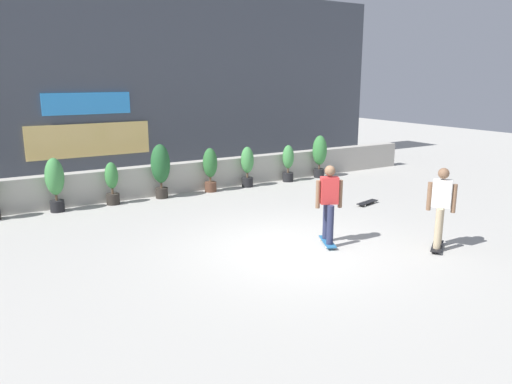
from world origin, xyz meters
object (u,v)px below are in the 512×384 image
at_px(potted_plant_3, 161,167).
at_px(potted_plant_6, 288,162).
at_px(potted_plant_7, 320,153).
at_px(skater_foreground, 441,205).
at_px(potted_plant_2, 112,182).
at_px(skateboard_near_camera, 367,202).
at_px(potted_plant_1, 55,181).
at_px(skater_far_right, 329,201).
at_px(potted_plant_5, 247,165).
at_px(potted_plant_4, 210,167).

relative_size(potted_plant_3, potted_plant_6, 1.28).
height_order(potted_plant_7, skater_foreground, skater_foreground).
height_order(potted_plant_2, skateboard_near_camera, potted_plant_2).
distance_m(potted_plant_1, skater_far_right, 7.21).
height_order(skater_foreground, skateboard_near_camera, skater_foreground).
distance_m(potted_plant_5, potted_plant_7, 2.92).
bearing_deg(potted_plant_4, potted_plant_1, 180.00).
height_order(potted_plant_2, potted_plant_7, potted_plant_7).
distance_m(skater_foreground, skater_far_right, 2.24).
bearing_deg(skater_far_right, potted_plant_5, 76.60).
relative_size(potted_plant_3, skater_far_right, 0.93).
bearing_deg(skater_far_right, potted_plant_7, 53.17).
bearing_deg(skater_far_right, potted_plant_2, 117.37).
distance_m(potted_plant_3, skater_far_right, 5.91).
distance_m(potted_plant_2, skater_foreground, 8.52).
xyz_separation_m(potted_plant_6, skateboard_near_camera, (0.13, -3.68, -0.60)).
height_order(potted_plant_5, skater_far_right, skater_far_right).
xyz_separation_m(potted_plant_3, potted_plant_4, (1.58, -0.00, -0.16)).
xyz_separation_m(potted_plant_4, skater_foreground, (1.71, -7.09, 0.18)).
distance_m(potted_plant_6, skateboard_near_camera, 3.73).
height_order(potted_plant_2, potted_plant_3, potted_plant_3).
xyz_separation_m(potted_plant_3, potted_plant_7, (5.81, 0.00, -0.07)).
bearing_deg(potted_plant_5, potted_plant_7, 0.00).
distance_m(potted_plant_5, potted_plant_6, 1.58).
xyz_separation_m(potted_plant_4, potted_plant_5, (1.31, 0.00, -0.04)).
bearing_deg(potted_plant_6, potted_plant_1, 180.00).
bearing_deg(potted_plant_5, potted_plant_6, 0.00).
bearing_deg(potted_plant_7, potted_plant_2, 180.00).
bearing_deg(skater_foreground, potted_plant_4, 103.56).
height_order(potted_plant_2, potted_plant_5, potted_plant_5).
bearing_deg(potted_plant_4, skater_foreground, -76.44).
relative_size(skater_far_right, skateboard_near_camera, 2.06).
relative_size(potted_plant_3, potted_plant_7, 1.07).
bearing_deg(potted_plant_3, potted_plant_7, 0.00).
xyz_separation_m(potted_plant_3, skateboard_near_camera, (4.61, -3.68, -0.86)).
distance_m(potted_plant_1, skateboard_near_camera, 8.37).
xyz_separation_m(potted_plant_1, potted_plant_2, (1.46, 0.00, -0.20)).
xyz_separation_m(potted_plant_6, potted_plant_7, (1.33, 0.00, 0.19)).
distance_m(potted_plant_3, potted_plant_5, 2.90).
bearing_deg(skater_far_right, skater_foreground, -38.23).
relative_size(potted_plant_2, potted_plant_5, 0.91).
relative_size(potted_plant_1, potted_plant_3, 0.90).
height_order(potted_plant_2, potted_plant_6, potted_plant_6).
bearing_deg(potted_plant_5, potted_plant_1, 180.00).
relative_size(potted_plant_3, skater_foreground, 0.93).
xyz_separation_m(potted_plant_6, skater_foreground, (-1.19, -7.09, 0.28)).
relative_size(potted_plant_5, potted_plant_7, 0.88).
bearing_deg(skateboard_near_camera, potted_plant_2, 148.63).
height_order(skater_foreground, skater_far_right, same).
bearing_deg(potted_plant_5, skater_foreground, -86.79).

